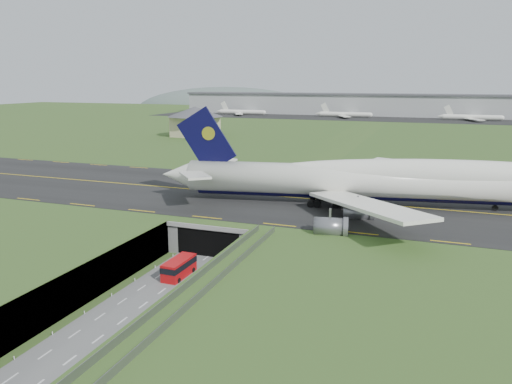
% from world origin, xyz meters
% --- Properties ---
extents(ground, '(900.00, 900.00, 0.00)m').
position_xyz_m(ground, '(0.00, 0.00, 0.00)').
color(ground, '#315321').
rests_on(ground, ground).
extents(airfield_deck, '(800.00, 800.00, 6.00)m').
position_xyz_m(airfield_deck, '(0.00, 0.00, 3.00)').
color(airfield_deck, gray).
rests_on(airfield_deck, ground).
extents(trench_road, '(12.00, 75.00, 0.20)m').
position_xyz_m(trench_road, '(0.00, -7.50, 0.10)').
color(trench_road, slate).
rests_on(trench_road, ground).
extents(taxiway, '(800.00, 44.00, 0.18)m').
position_xyz_m(taxiway, '(0.00, 33.00, 6.09)').
color(taxiway, black).
rests_on(taxiway, airfield_deck).
extents(tunnel_portal, '(17.00, 22.30, 6.00)m').
position_xyz_m(tunnel_portal, '(0.00, 16.71, 3.33)').
color(tunnel_portal, gray).
rests_on(tunnel_portal, ground).
extents(guideway, '(3.00, 53.00, 7.05)m').
position_xyz_m(guideway, '(11.00, -19.11, 5.32)').
color(guideway, '#A8A8A3').
rests_on(guideway, ground).
extents(jumbo_jet, '(94.97, 60.39, 20.28)m').
position_xyz_m(jumbo_jet, '(28.32, 32.13, 11.46)').
color(jumbo_jet, white).
rests_on(jumbo_jet, ground).
extents(shuttle_tram, '(2.87, 7.20, 2.93)m').
position_xyz_m(shuttle_tram, '(-0.43, -1.83, 1.62)').
color(shuttle_tram, red).
rests_on(shuttle_tram, ground).
extents(service_building, '(26.26, 26.26, 13.45)m').
position_xyz_m(service_building, '(-66.23, 134.31, 13.97)').
color(service_building, '#BFB58A').
rests_on(service_building, ground).
extents(cargo_terminal, '(320.00, 67.00, 15.60)m').
position_xyz_m(cargo_terminal, '(-0.21, 299.41, 13.96)').
color(cargo_terminal, '#B2B2B2').
rests_on(cargo_terminal, ground).
extents(distant_hills, '(700.00, 91.00, 60.00)m').
position_xyz_m(distant_hills, '(64.38, 430.00, -4.00)').
color(distant_hills, slate).
rests_on(distant_hills, ground).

